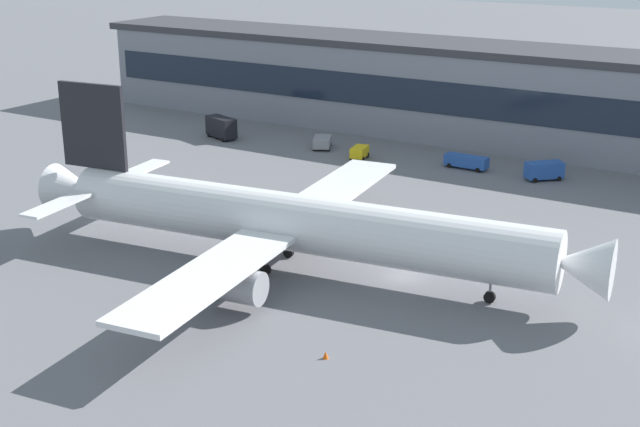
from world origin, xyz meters
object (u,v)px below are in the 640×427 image
crew_van (543,170)px  baggage_tug (360,152)px  belt_loader (466,161)px  pushback_tractor (322,142)px  airliner (292,222)px  traffic_cone_0 (326,355)px  stair_truck (221,127)px

crew_van → baggage_tug: bearing=-173.3°
belt_loader → baggage_tug: size_ratio=1.65×
baggage_tug → pushback_tractor: bearing=163.8°
airliner → traffic_cone_0: airliner is taller
stair_truck → traffic_cone_0: (54.39, -56.72, -1.66)m
pushback_tractor → baggage_tug: size_ratio=1.40×
pushback_tractor → belt_loader: 23.98m
crew_van → belt_loader: 11.53m
airliner → traffic_cone_0: (13.14, -15.07, -4.77)m
airliner → stair_truck: size_ratio=9.67×
crew_van → pushback_tractor: crew_van is taller
belt_loader → stair_truck: stair_truck is taller
belt_loader → stair_truck: size_ratio=1.00×
airliner → crew_van: 47.22m
belt_loader → stair_truck: 41.96m
crew_van → belt_loader: (-11.53, -0.12, -0.31)m
pushback_tractor → traffic_cone_0: size_ratio=8.65×
stair_truck → traffic_cone_0: size_ratio=10.24×
stair_truck → traffic_cone_0: 78.60m
belt_loader → traffic_cone_0: (12.60, -60.45, -0.84)m
stair_truck → airliner: bearing=-45.3°
baggage_tug → traffic_cone_0: 64.05m
traffic_cone_0 → crew_van: bearing=91.0°
crew_van → airliner: bearing=-104.8°
crew_van → stair_truck: 53.45m
belt_loader → crew_van: bearing=0.6°
airliner → pushback_tractor: bearing=117.7°
pushback_tractor → belt_loader: belt_loader is taller
crew_van → pushback_tractor: size_ratio=0.96×
pushback_tractor → baggage_tug: baggage_tug is taller
stair_truck → baggage_tug: bearing=1.4°
baggage_tug → airliner: bearing=-70.1°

